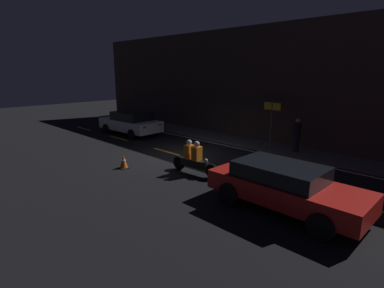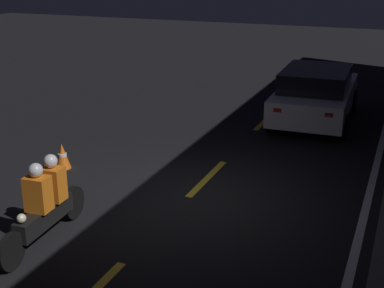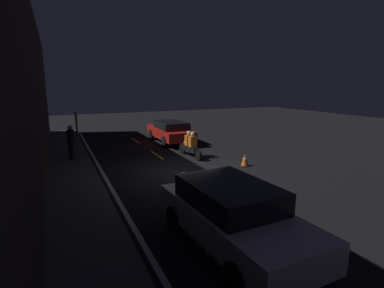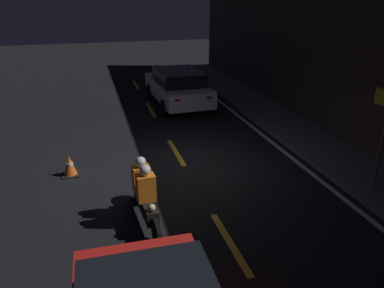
% 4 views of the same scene
% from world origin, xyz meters
% --- Properties ---
extents(ground_plane, '(56.00, 56.00, 0.00)m').
position_xyz_m(ground_plane, '(0.00, 0.00, 0.00)').
color(ground_plane, black).
extents(lane_dash_a, '(2.00, 0.14, 0.01)m').
position_xyz_m(lane_dash_a, '(-10.00, 0.00, 0.00)').
color(lane_dash_a, gold).
rests_on(lane_dash_a, ground).
extents(lane_dash_b, '(2.00, 0.14, 0.01)m').
position_xyz_m(lane_dash_b, '(-5.50, 0.00, 0.00)').
color(lane_dash_b, gold).
rests_on(lane_dash_b, ground).
extents(lane_dash_c, '(2.00, 0.14, 0.01)m').
position_xyz_m(lane_dash_c, '(-1.00, 0.00, 0.00)').
color(lane_dash_c, gold).
rests_on(lane_dash_c, ground).
extents(lane_solid_kerb, '(25.20, 0.14, 0.01)m').
position_xyz_m(lane_solid_kerb, '(0.00, 3.13, 0.00)').
color(lane_solid_kerb, silver).
rests_on(lane_solid_kerb, ground).
extents(sedan_white, '(4.48, 2.13, 1.48)m').
position_xyz_m(sedan_white, '(-5.94, 1.24, 0.78)').
color(sedan_white, silver).
rests_on(sedan_white, ground).
extents(motorcycle, '(2.28, 0.41, 1.36)m').
position_xyz_m(motorcycle, '(2.32, -1.43, 0.63)').
color(motorcycle, black).
rests_on(motorcycle, ground).
extents(traffic_cone_near, '(0.43, 0.43, 0.57)m').
position_xyz_m(traffic_cone_near, '(-0.28, -3.00, 0.28)').
color(traffic_cone_near, black).
rests_on(traffic_cone_near, ground).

